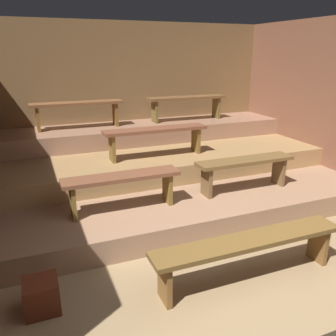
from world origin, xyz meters
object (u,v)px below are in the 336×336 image
Objects in this scene: bench_upper_right at (187,101)px; wooden_crate_floor at (42,296)px; bench_floor_center at (250,246)px; bench_lower_right at (245,166)px; bench_upper_left at (77,107)px; bench_middle_center at (156,134)px; bench_lower_left at (122,182)px.

bench_upper_right is 4.67m from wooden_crate_floor.
bench_floor_center reaches higher than wooden_crate_floor.
bench_upper_left reaches higher than bench_lower_right.
bench_middle_center is 1.60m from bench_upper_left.
bench_upper_right is (1.04, 3.74, 0.88)m from bench_floor_center.
wooden_crate_floor is (-1.89, -2.23, -0.82)m from bench_middle_center.
bench_floor_center is 1.41× the size of bench_lower_left.
bench_lower_left is 1.62m from wooden_crate_floor.
wooden_crate_floor is (-1.04, -1.13, -0.51)m from bench_lower_left.
wooden_crate_floor is at bearing -104.45° from bench_upper_left.
bench_upper_right is at bearing 48.18° from bench_middle_center.
bench_upper_left is at bearing 75.55° from wooden_crate_floor.
bench_lower_left is (-0.89, 1.43, 0.28)m from bench_floor_center.
bench_upper_left is (-1.00, 1.21, 0.30)m from bench_middle_center.
bench_lower_right is at bearing -50.11° from bench_upper_left.
bench_floor_center is 1.24× the size of bench_middle_center.
bench_middle_center is 5.53× the size of wooden_crate_floor.
bench_lower_right reaches higher than wooden_crate_floor.
bench_lower_right is 2.38m from bench_upper_right.
bench_floor_center is 1.97m from wooden_crate_floor.
bench_middle_center is (0.84, 1.09, 0.30)m from bench_lower_left.
bench_upper_right reaches higher than bench_lower_right.
bench_middle_center reaches higher than bench_lower_left.
bench_floor_center is at bearing -89.02° from bench_middle_center.
bench_upper_right reaches higher than bench_lower_left.
bench_middle_center is at bearing -131.82° from bench_upper_right.
bench_lower_right is 3.06m from bench_upper_left.
bench_lower_right is at bearing -49.74° from bench_middle_center.
bench_lower_left is at bearing 121.71° from bench_floor_center.
bench_upper_right is at bearing 86.08° from bench_lower_right.
bench_upper_left is 3.72m from wooden_crate_floor.
bench_upper_right is at bearing 74.45° from bench_floor_center.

